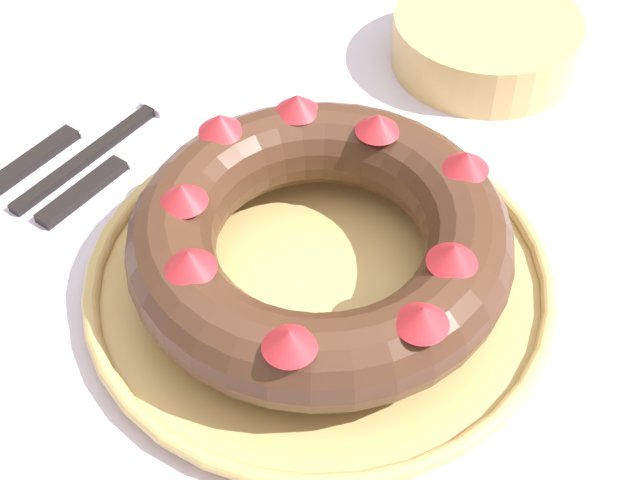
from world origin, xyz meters
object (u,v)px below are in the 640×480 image
object	(u,v)px
bundt_cake	(320,239)
cake_knife	(118,165)
serving_dish	(320,278)
fork	(125,129)
serving_knife	(69,134)
side_bowl	(485,40)

from	to	relation	value
bundt_cake	cake_knife	size ratio (longest dim) A/B	1.39
serving_dish	fork	xyz separation A→B (m)	(-0.24, 0.04, -0.01)
bundt_cake	fork	size ratio (longest dim) A/B	1.24
fork	serving_knife	world-z (taller)	serving_knife
cake_knife	bundt_cake	bearing A→B (deg)	-1.28
serving_dish	bundt_cake	size ratio (longest dim) A/B	1.27
serving_dish	cake_knife	xyz separation A→B (m)	(-0.21, 0.00, -0.01)
fork	serving_dish	bearing A→B (deg)	-5.71
fork	bundt_cake	bearing A→B (deg)	-5.70
serving_knife	cake_knife	size ratio (longest dim) A/B	1.25
cake_knife	side_bowl	xyz separation A→B (m)	(0.17, 0.31, 0.02)
serving_knife	side_bowl	xyz separation A→B (m)	(0.23, 0.31, 0.02)
cake_knife	side_bowl	size ratio (longest dim) A/B	1.13
serving_knife	fork	bearing A→B (deg)	41.28
side_bowl	serving_dish	bearing A→B (deg)	-83.04
bundt_cake	cake_knife	distance (m)	0.22
fork	serving_knife	distance (m)	0.05
serving_knife	serving_dish	bearing A→B (deg)	-5.56
side_bowl	bundt_cake	bearing A→B (deg)	-83.05
serving_dish	serving_knife	xyz separation A→B (m)	(-0.27, 0.01, -0.01)
fork	side_bowl	world-z (taller)	side_bowl
cake_knife	serving_dish	bearing A→B (deg)	-1.30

